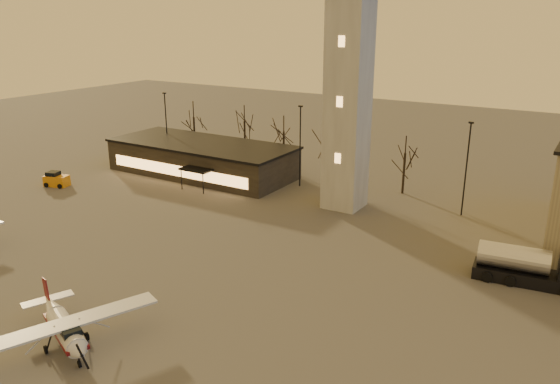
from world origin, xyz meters
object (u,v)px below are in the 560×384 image
at_px(fuel_truck, 527,269).
at_px(service_cart, 56,181).
at_px(terminal, 202,158).
at_px(cessna_front, 67,335).
at_px(control_tower, 349,57).

height_order(fuel_truck, service_cart, fuel_truck).
height_order(terminal, fuel_truck, terminal).
bearing_deg(terminal, cessna_front, -62.63).
bearing_deg(fuel_truck, terminal, 158.83).
bearing_deg(cessna_front, control_tower, 107.27).
height_order(terminal, cessna_front, terminal).
bearing_deg(service_cart, cessna_front, -53.10).
xyz_separation_m(cessna_front, fuel_truck, (23.50, 25.32, 0.11)).
bearing_deg(terminal, service_cart, -130.75).
relative_size(terminal, cessna_front, 2.27).
height_order(cessna_front, fuel_truck, cessna_front).
distance_m(cessna_front, fuel_truck, 34.55).
bearing_deg(terminal, control_tower, -5.15).
xyz_separation_m(terminal, fuel_truck, (42.36, -11.11, -0.96)).
relative_size(cessna_front, fuel_truck, 1.34).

